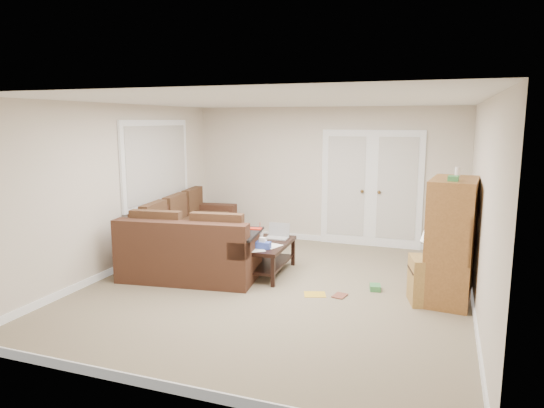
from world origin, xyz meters
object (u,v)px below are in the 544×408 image
at_px(sectional_sofa, 190,242).
at_px(coffee_table, 268,257).
at_px(tv_armoire, 451,239).
at_px(side_cabinet, 429,277).

distance_m(sectional_sofa, coffee_table, 1.36).
height_order(tv_armoire, side_cabinet, tv_armoire).
bearing_deg(tv_armoire, sectional_sofa, -178.44).
bearing_deg(coffee_table, side_cabinet, -13.20).
relative_size(coffee_table, side_cabinet, 1.23).
height_order(sectional_sofa, tv_armoire, tv_armoire).
xyz_separation_m(sectional_sofa, coffee_table, (1.36, -0.07, -0.10)).
height_order(coffee_table, side_cabinet, side_cabinet).
bearing_deg(tv_armoire, side_cabinet, -130.88).
distance_m(coffee_table, side_cabinet, 2.33).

